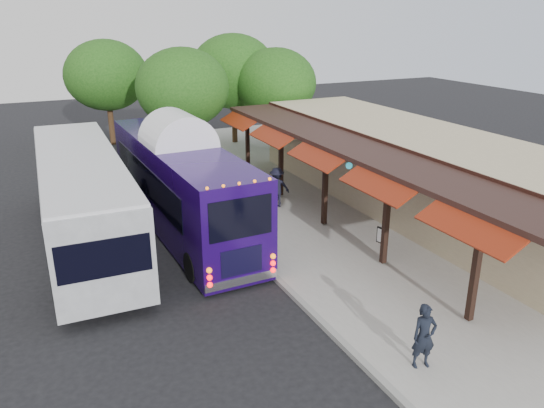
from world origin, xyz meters
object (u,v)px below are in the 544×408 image
coach_bus (181,181)px  sign_board (382,237)px  ped_c (201,169)px  ped_a (424,336)px  city_bus (83,195)px  ped_b (244,212)px  ped_d (277,187)px

coach_bus → sign_board: 8.19m
coach_bus → ped_c: coach_bus is taller
coach_bus → ped_a: bearing=-78.5°
city_bus → ped_b: bearing=-15.9°
city_bus → ped_d: 8.21m
coach_bus → ped_c: 5.42m
coach_bus → ped_c: bearing=61.8°
sign_board → ped_a: bearing=-132.6°
ped_b → ped_d: (2.40, 1.93, 0.13)m
coach_bus → ped_b: 2.81m
ped_c → ped_d: bearing=90.4°
ped_d → city_bus: bearing=11.6°
ped_d → sign_board: ped_d is taller
city_bus → sign_board: bearing=-32.1°
coach_bus → sign_board: size_ratio=11.05×
ped_b → ped_c: 6.33m
ped_b → ped_d: ped_d is taller
ped_c → city_bus: bearing=11.6°
ped_c → sign_board: bearing=81.7°
coach_bus → ped_d: coach_bus is taller
sign_board → ped_c: bearing=91.3°
ped_c → coach_bus: bearing=38.7°
ped_b → ped_c: size_ratio=0.89×
coach_bus → ped_d: 4.57m
ped_c → sign_board: 11.13m
coach_bus → ped_a: coach_bus is taller
ped_b → ped_c: (0.32, 6.32, 0.10)m
city_bus → ped_d: city_bus is taller
ped_a → ped_b: ped_a is taller
ped_a → ped_d: size_ratio=0.93×
coach_bus → ped_a: (2.69, -11.44, -1.06)m
ped_a → sign_board: 6.24m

